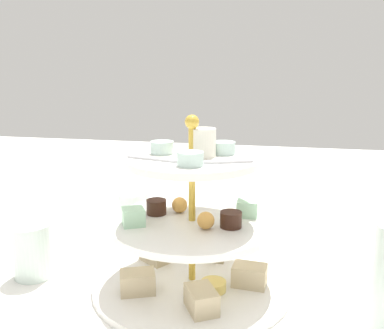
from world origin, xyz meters
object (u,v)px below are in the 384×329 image
object	(u,v)px
tiered_serving_stand	(192,237)
teacup_with_saucer	(204,208)
water_glass_mid_back	(33,250)
water_glass_short_left	(133,209)
butter_knife_right	(320,232)

from	to	relation	value
tiered_serving_stand	teacup_with_saucer	distance (m)	0.29
water_glass_mid_back	teacup_with_saucer	bearing A→B (deg)	55.58
tiered_serving_stand	water_glass_short_left	distance (m)	0.28
water_glass_short_left	teacup_with_saucer	bearing A→B (deg)	27.42
butter_knife_right	water_glass_mid_back	distance (m)	0.53
water_glass_short_left	water_glass_mid_back	bearing A→B (deg)	-107.93
water_glass_short_left	butter_knife_right	size ratio (longest dim) A/B	0.41
water_glass_short_left	butter_knife_right	distance (m)	0.38
water_glass_short_left	water_glass_mid_back	size ratio (longest dim) A/B	0.83
water_glass_short_left	butter_knife_right	xyz separation A→B (m)	(0.37, 0.04, -0.03)
butter_knife_right	teacup_with_saucer	bearing A→B (deg)	19.86
tiered_serving_stand	butter_knife_right	distance (m)	0.33
water_glass_mid_back	tiered_serving_stand	bearing A→B (deg)	5.19
water_glass_short_left	teacup_with_saucer	size ratio (longest dim) A/B	0.78
tiered_serving_stand	water_glass_mid_back	distance (m)	0.25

